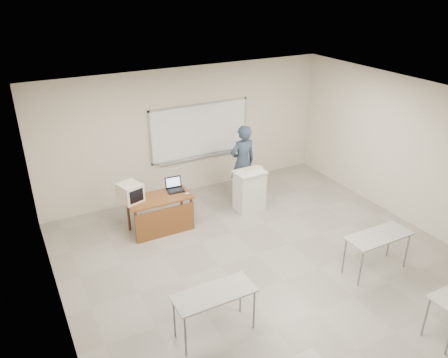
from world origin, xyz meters
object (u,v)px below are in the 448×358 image
whiteboard (200,131)px  mouse (187,194)px  laptop (174,187)px  keyboard (254,168)px  presenter (243,162)px  crt_monitor (130,192)px  podium (249,190)px  instructor_desk (162,209)px

whiteboard → mouse: whiteboard is taller
whiteboard → laptop: bearing=-134.2°
keyboard → presenter: 0.48m
crt_monitor → presenter: 2.79m
whiteboard → keyboard: (0.65, -1.39, -0.55)m
podium → laptop: (-1.68, 0.26, 0.35)m
podium → mouse: bearing=-178.7°
keyboard → crt_monitor: bearing=175.0°
presenter → whiteboard: bearing=-55.9°
laptop → presenter: presenter is taller
crt_monitor → presenter: size_ratio=0.25×
instructor_desk → podium: podium is taller
instructor_desk → podium: size_ratio=1.41×
instructor_desk → crt_monitor: (-0.55, 0.23, 0.41)m
laptop → whiteboard: bearing=51.4°
instructor_desk → laptop: size_ratio=3.77×
crt_monitor → instructor_desk: bearing=-39.8°
instructor_desk → presenter: bearing=14.6°
laptop → keyboard: 1.84m
mouse → keyboard: keyboard is taller
instructor_desk → mouse: (0.55, -0.05, 0.25)m
podium → keyboard: size_ratio=2.22×
crt_monitor → presenter: bearing=-9.7°
instructor_desk → keyboard: (2.23, 0.09, 0.41)m
podium → crt_monitor: (-2.63, 0.23, 0.47)m
mouse → whiteboard: bearing=76.9°
presenter → crt_monitor: bearing=5.7°
keyboard → whiteboard: bearing=113.1°
podium → whiteboard: bearing=107.9°
whiteboard → presenter: whiteboard is taller
mouse → keyboard: bearing=25.5°
keyboard → mouse: bearing=-177.3°
keyboard → instructor_desk: bearing=-179.7°
whiteboard → laptop: whiteboard is taller
podium → presenter: 0.72m
whiteboard → instructor_desk: whiteboard is taller
mouse → podium: bearing=23.0°
podium → presenter: (0.14, 0.56, 0.43)m
crt_monitor → mouse: size_ratio=4.43×
podium → crt_monitor: size_ratio=2.04×
mouse → keyboard: (1.68, 0.14, 0.16)m
podium → instructor_desk: bearing=179.3°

